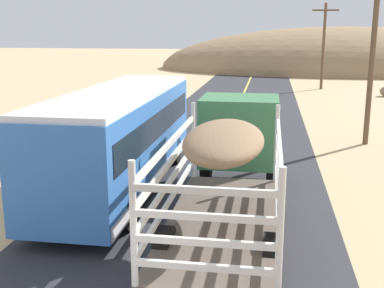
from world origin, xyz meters
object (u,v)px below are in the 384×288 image
at_px(bus, 121,136).
at_px(power_pole_far, 324,43).
at_px(power_pole_mid, 372,59).
at_px(livestock_truck, 234,146).

distance_m(bus, power_pole_far, 30.23).
xyz_separation_m(power_pole_mid, power_pole_far, (-0.00, 20.92, 0.07)).
bearing_deg(bus, power_pole_mid, 41.26).
bearing_deg(bus, livestock_truck, -14.45).
xyz_separation_m(livestock_truck, bus, (-3.67, 0.95, -0.04)).
distance_m(power_pole_mid, power_pole_far, 20.92).
height_order(livestock_truck, power_pole_mid, power_pole_mid).
relative_size(livestock_truck, power_pole_far, 1.35).
xyz_separation_m(bus, power_pole_far, (8.97, 28.79, 2.13)).
distance_m(livestock_truck, power_pole_far, 30.28).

